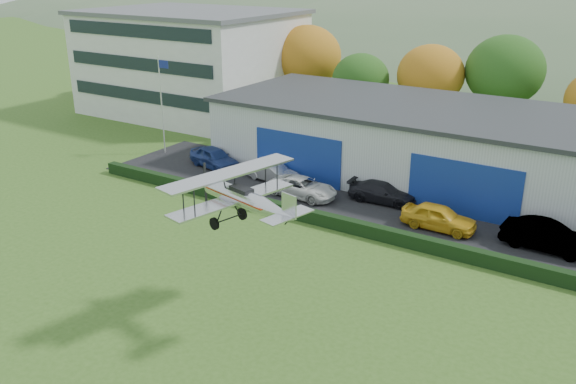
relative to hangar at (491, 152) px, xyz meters
The scene contains 15 objects.
ground 28.55m from the hangar, 100.13° to the right, with size 300.00×300.00×0.00m, color #365B1C.
apron 7.72m from the hangar, 105.99° to the right, with size 48.00×9.00×0.05m, color black.
hedge 12.16m from the hangar, 99.64° to the right, with size 46.00×0.60×0.80m, color black.
hangar is the anchor object (origin of this frame).
office_block 33.84m from the hangar, 167.99° to the left, with size 20.60×15.60×10.40m.
flagpole 25.68m from the hangar, 166.49° to the right, with size 1.05×0.10×8.00m.
tree_belt 13.63m from the hangar, 108.16° to the left, with size 75.70×13.22×10.12m.
distant_hills 113.51m from the hangar, 94.79° to the left, with size 430.00×196.00×56.00m.
car_0 20.29m from the hangar, 160.32° to the right, with size 1.89×4.69×1.60m, color navy.
car_1 15.32m from the hangar, 152.76° to the right, with size 1.45×4.15×1.37m, color silver.
car_2 13.28m from the hangar, 140.11° to the right, with size 2.20×4.78×1.33m, color silver.
car_3 8.45m from the hangar, 128.76° to the right, with size 1.86×4.57×1.33m, color black.
car_4 8.83m from the hangar, 93.58° to the right, with size 1.78×4.42×1.51m, color gold.
car_5 9.98m from the hangar, 56.27° to the right, with size 1.70×4.88×1.61m, color gray.
biplane 23.13m from the hangar, 101.52° to the right, with size 5.83×6.63×2.47m.
Camera 1 is at (14.65, -13.29, 14.98)m, focal length 37.81 mm.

